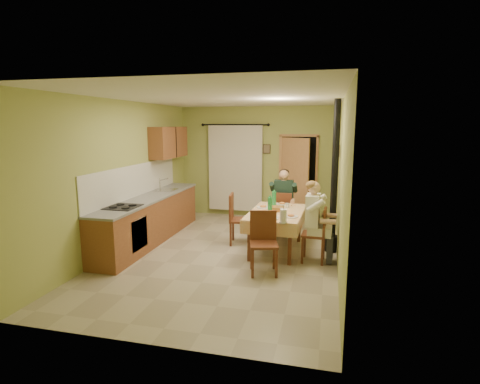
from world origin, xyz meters
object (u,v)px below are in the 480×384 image
(chair_far, at_px, (283,221))
(chair_left, at_px, (241,229))
(stove_flue, at_px, (334,198))
(dining_table, at_px, (276,231))
(man_right, at_px, (315,212))
(man_far, at_px, (283,194))
(chair_near, at_px, (264,256))
(chair_right, at_px, (314,245))

(chair_far, xyz_separation_m, chair_left, (-0.74, -0.84, 0.00))
(chair_left, distance_m, stove_flue, 1.92)
(dining_table, height_order, man_right, man_right)
(man_far, xyz_separation_m, stove_flue, (1.03, -0.90, 0.15))
(chair_far, relative_size, chair_near, 0.95)
(chair_left, xyz_separation_m, stove_flue, (1.77, -0.05, 0.73))
(man_right, bearing_deg, chair_left, 67.81)
(chair_far, distance_m, chair_near, 2.23)
(chair_far, bearing_deg, chair_left, -131.88)
(chair_far, distance_m, chair_right, 1.68)
(dining_table, relative_size, chair_near, 1.66)
(chair_left, bearing_deg, stove_flue, 81.04)
(chair_right, bearing_deg, chair_left, 67.99)
(dining_table, height_order, chair_near, chair_near)
(man_far, bearing_deg, chair_far, -90.00)
(chair_left, height_order, man_right, man_right)
(chair_far, xyz_separation_m, man_far, (-0.00, 0.01, 0.59))
(chair_left, bearing_deg, chair_right, 58.09)
(chair_near, height_order, man_right, man_right)
(chair_right, bearing_deg, chair_near, 135.98)
(dining_table, distance_m, chair_near, 1.13)
(chair_near, xyz_separation_m, stove_flue, (1.06, 1.34, 0.73))
(chair_far, xyz_separation_m, chair_right, (0.73, -1.51, 0.00))
(chair_right, distance_m, chair_left, 1.62)
(dining_table, relative_size, stove_flue, 0.59)
(chair_far, relative_size, chair_left, 0.93)
(chair_near, bearing_deg, stove_flue, -142.42)
(man_far, bearing_deg, man_right, -65.16)
(chair_right, xyz_separation_m, man_far, (-0.73, 1.53, 0.59))
(man_right, bearing_deg, chair_far, 28.02)
(man_far, bearing_deg, chair_near, -91.14)
(chair_far, bearing_deg, man_far, 90.00)
(chair_far, height_order, man_right, man_right)
(chair_near, height_order, chair_right, chair_near)
(dining_table, height_order, man_far, man_far)
(chair_left, bearing_deg, chair_near, 19.76)
(chair_near, distance_m, stove_flue, 1.86)
(chair_far, bearing_deg, man_right, -64.98)
(chair_near, distance_m, man_far, 2.32)
(dining_table, bearing_deg, man_right, -27.99)
(chair_right, height_order, chair_left, chair_left)
(dining_table, distance_m, chair_right, 0.83)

